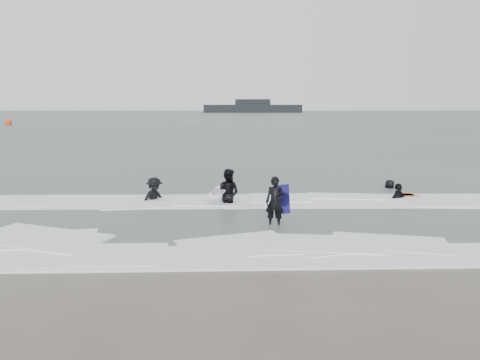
{
  "coord_description": "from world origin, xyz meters",
  "views": [
    {
      "loc": [
        -0.26,
        -12.18,
        4.06
      ],
      "look_at": [
        0.0,
        5.0,
        1.1
      ],
      "focal_mm": 35.0,
      "sensor_mm": 36.0,
      "label": 1
    }
  ],
  "objects_px": {
    "surfer_wading": "(228,205)",
    "surfer_right_near": "(398,199)",
    "surfer_breaker": "(155,201)",
    "surfer_right_far": "(390,189)",
    "buoy": "(9,123)",
    "surfer_centre": "(275,227)",
    "vessel_horizon": "(253,108)"
  },
  "relations": [
    {
      "from": "surfer_centre",
      "to": "surfer_right_near",
      "type": "distance_m",
      "value": 6.88
    },
    {
      "from": "surfer_right_far",
      "to": "surfer_wading",
      "type": "bearing_deg",
      "value": -16.14
    },
    {
      "from": "surfer_centre",
      "to": "vessel_horizon",
      "type": "height_order",
      "value": "vessel_horizon"
    },
    {
      "from": "surfer_breaker",
      "to": "surfer_centre",
      "type": "bearing_deg",
      "value": -88.77
    },
    {
      "from": "surfer_right_near",
      "to": "vessel_horizon",
      "type": "bearing_deg",
      "value": -121.99
    },
    {
      "from": "surfer_centre",
      "to": "surfer_wading",
      "type": "relative_size",
      "value": 0.85
    },
    {
      "from": "surfer_breaker",
      "to": "surfer_right_far",
      "type": "xyz_separation_m",
      "value": [
        10.39,
        2.47,
        0.0
      ]
    },
    {
      "from": "surfer_right_near",
      "to": "buoy",
      "type": "relative_size",
      "value": 1.1
    },
    {
      "from": "surfer_right_near",
      "to": "vessel_horizon",
      "type": "xyz_separation_m",
      "value": [
        -0.65,
        128.84,
        1.53
      ]
    },
    {
      "from": "surfer_wading",
      "to": "surfer_right_near",
      "type": "height_order",
      "value": "surfer_wading"
    },
    {
      "from": "surfer_breaker",
      "to": "surfer_right_far",
      "type": "relative_size",
      "value": 1.15
    },
    {
      "from": "surfer_right_near",
      "to": "surfer_breaker",
      "type": "bearing_deg",
      "value": -30.83
    },
    {
      "from": "surfer_wading",
      "to": "surfer_right_far",
      "type": "height_order",
      "value": "surfer_wading"
    },
    {
      "from": "surfer_right_far",
      "to": "vessel_horizon",
      "type": "relative_size",
      "value": 0.05
    },
    {
      "from": "surfer_centre",
      "to": "surfer_wading",
      "type": "distance_m",
      "value": 3.62
    },
    {
      "from": "surfer_centre",
      "to": "surfer_wading",
      "type": "bearing_deg",
      "value": 130.09
    },
    {
      "from": "surfer_wading",
      "to": "surfer_centre",
      "type": "bearing_deg",
      "value": 139.0
    },
    {
      "from": "surfer_right_far",
      "to": "buoy",
      "type": "xyz_separation_m",
      "value": [
        -42.91,
        54.28,
        0.42
      ]
    },
    {
      "from": "surfer_breaker",
      "to": "vessel_horizon",
      "type": "xyz_separation_m",
      "value": [
        9.36,
        129.09,
        1.53
      ]
    },
    {
      "from": "surfer_wading",
      "to": "buoy",
      "type": "distance_m",
      "value": 67.48
    },
    {
      "from": "surfer_wading",
      "to": "surfer_right_near",
      "type": "distance_m",
      "value": 7.09
    },
    {
      "from": "surfer_wading",
      "to": "buoy",
      "type": "xyz_separation_m",
      "value": [
        -35.5,
        57.38,
        0.42
      ]
    },
    {
      "from": "buoy",
      "to": "vessel_horizon",
      "type": "distance_m",
      "value": 83.6
    },
    {
      "from": "surfer_right_near",
      "to": "vessel_horizon",
      "type": "distance_m",
      "value": 128.85
    },
    {
      "from": "surfer_right_near",
      "to": "buoy",
      "type": "distance_m",
      "value": 70.72
    },
    {
      "from": "surfer_breaker",
      "to": "buoy",
      "type": "distance_m",
      "value": 65.41
    },
    {
      "from": "surfer_centre",
      "to": "surfer_right_far",
      "type": "bearing_deg",
      "value": 62.22
    },
    {
      "from": "surfer_breaker",
      "to": "buoy",
      "type": "height_order",
      "value": "buoy"
    },
    {
      "from": "surfer_wading",
      "to": "surfer_breaker",
      "type": "xyz_separation_m",
      "value": [
        -2.98,
        0.63,
        0.0
      ]
    },
    {
      "from": "vessel_horizon",
      "to": "surfer_right_near",
      "type": "bearing_deg",
      "value": -89.71
    },
    {
      "from": "surfer_right_far",
      "to": "buoy",
      "type": "relative_size",
      "value": 0.96
    },
    {
      "from": "surfer_centre",
      "to": "vessel_horizon",
      "type": "distance_m",
      "value": 133.1
    }
  ]
}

